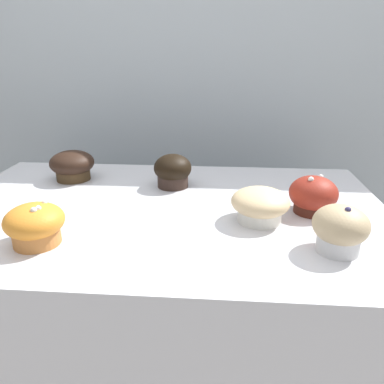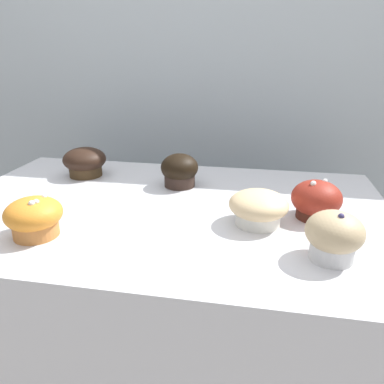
# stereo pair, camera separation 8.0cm
# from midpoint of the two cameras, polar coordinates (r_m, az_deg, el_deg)

# --- Properties ---
(wall_back) EXTENTS (3.20, 0.10, 1.80)m
(wall_back) POSITION_cam_midpoint_polar(r_m,az_deg,el_deg) (1.41, 3.58, 7.02)
(wall_back) COLOR #A8B2B7
(wall_back) RESTS_ON ground
(display_counter) EXTENTS (1.00, 0.64, 0.91)m
(display_counter) POSITION_cam_midpoint_polar(r_m,az_deg,el_deg) (1.10, -1.30, -24.47)
(display_counter) COLOR silver
(display_counter) RESTS_ON ground
(muffin_front_center) EXTENTS (0.11, 0.11, 0.08)m
(muffin_front_center) POSITION_cam_midpoint_polar(r_m,az_deg,el_deg) (0.74, -20.15, -3.66)
(muffin_front_center) COLOR #C77A3B
(muffin_front_center) RESTS_ON display_counter
(muffin_back_left) EXTENTS (0.10, 0.10, 0.09)m
(muffin_back_left) POSITION_cam_midpoint_polar(r_m,az_deg,el_deg) (0.82, 21.11, -1.37)
(muffin_back_left) COLOR #461D15
(muffin_back_left) RESTS_ON display_counter
(muffin_back_right) EXTENTS (0.12, 0.12, 0.08)m
(muffin_back_right) POSITION_cam_midpoint_polar(r_m,az_deg,el_deg) (1.07, -13.98, 4.47)
(muffin_back_right) COLOR #42301B
(muffin_back_right) RESTS_ON display_counter
(muffin_front_left) EXTENTS (0.10, 0.10, 0.09)m
(muffin_front_left) POSITION_cam_midpoint_polar(r_m,az_deg,el_deg) (0.68, 24.07, -6.20)
(muffin_front_left) COLOR silver
(muffin_front_left) RESTS_ON display_counter
(muffin_front_right) EXTENTS (0.12, 0.12, 0.07)m
(muffin_front_right) POSITION_cam_midpoint_polar(r_m,az_deg,el_deg) (0.76, 13.07, -2.38)
(muffin_front_right) COLOR white
(muffin_front_right) RESTS_ON display_counter
(muffin_back_center) EXTENTS (0.10, 0.10, 0.08)m
(muffin_back_center) POSITION_cam_midpoint_polar(r_m,az_deg,el_deg) (0.95, 0.48, 3.27)
(muffin_back_center) COLOR #32241D
(muffin_back_center) RESTS_ON display_counter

